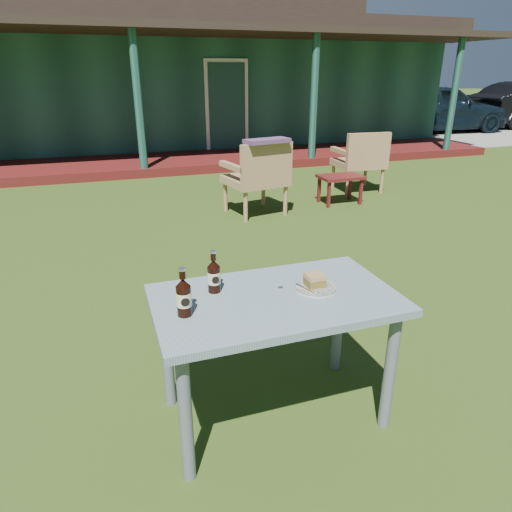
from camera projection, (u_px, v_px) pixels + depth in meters
name	position (u px, v px, depth m)	size (l,w,h in m)	color
ground	(207.00, 291.00, 3.91)	(80.00, 80.00, 0.00)	#334916
pavilion	(119.00, 78.00, 11.54)	(15.80, 8.30, 3.45)	#1C493C
gravel_strip	(468.00, 130.00, 14.52)	(9.00, 6.00, 0.02)	gray
car_near	(437.00, 108.00, 13.84)	(1.70, 4.23, 1.44)	black
cafe_table	(275.00, 315.00, 2.28)	(1.20, 0.70, 0.72)	slate
plate	(316.00, 288.00, 2.32)	(0.20, 0.20, 0.01)	silver
cake_slice	(315.00, 280.00, 2.31)	(0.09, 0.09, 0.06)	brown
fork	(305.00, 289.00, 2.28)	(0.01, 0.14, 0.00)	silver
cola_bottle_near	(214.00, 276.00, 2.26)	(0.07, 0.07, 0.22)	black
cola_bottle_far	(184.00, 297.00, 2.04)	(0.07, 0.07, 0.23)	black
bottle_cap	(281.00, 288.00, 2.32)	(0.03, 0.03, 0.01)	silver
armchair_left	(259.00, 174.00, 5.79)	(0.82, 0.79, 0.95)	#A27A51
armchair_right	(361.00, 158.00, 6.95)	(0.72, 0.68, 0.92)	#A27A51
floral_throw	(267.00, 141.00, 5.48)	(0.56, 0.23, 0.05)	#57385B
side_table	(341.00, 180.00, 6.39)	(0.60, 0.40, 0.40)	#521513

